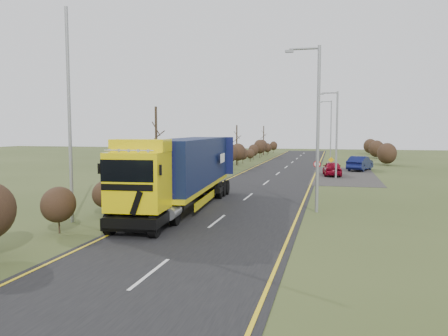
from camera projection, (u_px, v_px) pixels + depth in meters
ground at (235, 207)px, 25.08m from camera, size 160.00×160.00×0.00m
road at (262, 186)px, 34.74m from camera, size 8.00×120.00×0.02m
layby at (344, 175)px, 42.83m from camera, size 6.00×18.00×0.02m
lane_markings at (262, 186)px, 34.45m from camera, size 7.52×116.00×0.01m
hedgerow at (182, 166)px, 34.02m from camera, size 2.24×102.04×6.05m
lorry at (184, 168)px, 24.43m from camera, size 3.41×14.69×4.05m
car_red_hatchback at (332, 168)px, 42.38m from camera, size 2.00×4.28×1.42m
car_blue_sedan at (360, 163)px, 47.78m from camera, size 3.13×5.06×1.58m
streetlight_near at (316, 122)px, 23.29m from camera, size 1.89×0.18×8.89m
streetlight_mid at (336, 131)px, 40.00m from camera, size 1.70×0.18×7.96m
streetlight_far at (330, 127)px, 68.29m from camera, size 1.92×0.18×9.01m
left_pole at (69, 117)px, 20.64m from camera, size 0.16×0.16×10.15m
speed_sign at (317, 169)px, 34.57m from camera, size 0.56×0.10×2.03m
warning_board at (331, 163)px, 45.89m from camera, size 0.62×0.11×1.61m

